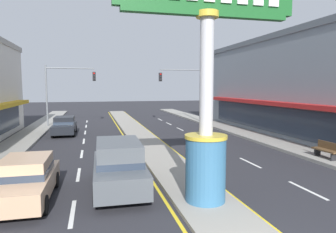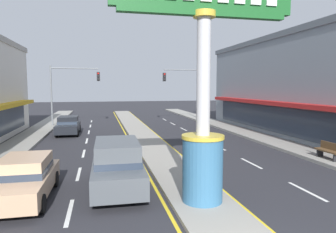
# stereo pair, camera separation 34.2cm
# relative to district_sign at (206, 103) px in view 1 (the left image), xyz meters

# --- Properties ---
(median_strip) EXTENTS (2.18, 52.00, 0.14)m
(median_strip) POSITION_rel_district_sign_xyz_m (0.00, 13.54, -3.41)
(median_strip) COLOR gray
(median_strip) RESTS_ON ground
(sidewalk_left) EXTENTS (2.27, 60.00, 0.18)m
(sidewalk_left) POSITION_rel_district_sign_xyz_m (-8.82, 11.54, -3.39)
(sidewalk_left) COLOR gray
(sidewalk_left) RESTS_ON ground
(sidewalk_right) EXTENTS (2.27, 60.00, 0.18)m
(sidewalk_right) POSITION_rel_district_sign_xyz_m (8.82, 11.54, -3.39)
(sidewalk_right) COLOR gray
(sidewalk_right) RESTS_ON ground
(lane_markings) EXTENTS (8.92, 52.00, 0.01)m
(lane_markings) POSITION_rel_district_sign_xyz_m (0.00, 12.19, -3.48)
(lane_markings) COLOR silver
(lane_markings) RESTS_ON ground
(district_sign) EXTENTS (6.12, 1.44, 7.64)m
(district_sign) POSITION_rel_district_sign_xyz_m (0.00, 0.00, 0.00)
(district_sign) COLOR #33668C
(district_sign) RESTS_ON median_strip
(storefront_right) EXTENTS (10.45, 24.99, 8.21)m
(storefront_right) POSITION_rel_district_sign_xyz_m (14.70, 11.45, 0.62)
(storefront_right) COLOR gray
(storefront_right) RESTS_ON ground
(traffic_light_left_side) EXTENTS (4.86, 0.46, 6.20)m
(traffic_light_left_side) POSITION_rel_district_sign_xyz_m (-6.33, 22.33, 0.76)
(traffic_light_left_side) COLOR slate
(traffic_light_left_side) RESTS_ON ground
(traffic_light_right_side) EXTENTS (4.86, 0.46, 6.20)m
(traffic_light_right_side) POSITION_rel_district_sign_xyz_m (6.33, 22.47, 0.76)
(traffic_light_right_side) COLOR slate
(traffic_light_right_side) RESTS_ON ground
(suv_near_right_lane) EXTENTS (2.04, 4.64, 1.90)m
(suv_near_right_lane) POSITION_rel_district_sign_xyz_m (-2.74, 2.25, -2.50)
(suv_near_right_lane) COLOR #4C5156
(suv_near_right_lane) RESTS_ON ground
(sedan_far_right_lane) EXTENTS (1.90, 4.33, 1.53)m
(sedan_far_right_lane) POSITION_rel_district_sign_xyz_m (-6.04, 1.86, -2.69)
(sedan_far_right_lane) COLOR tan
(sedan_far_right_lane) RESTS_ON ground
(sedan_near_left_lane) EXTENTS (1.85, 4.30, 1.53)m
(sedan_near_left_lane) POSITION_rel_district_sign_xyz_m (-6.04, 17.13, -2.69)
(sedan_near_left_lane) COLOR black
(sedan_near_left_lane) RESTS_ON ground
(street_bench) EXTENTS (0.48, 1.60, 0.88)m
(street_bench) POSITION_rel_district_sign_xyz_m (8.56, 4.01, -2.83)
(street_bench) COLOR brown
(street_bench) RESTS_ON sidewalk_right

